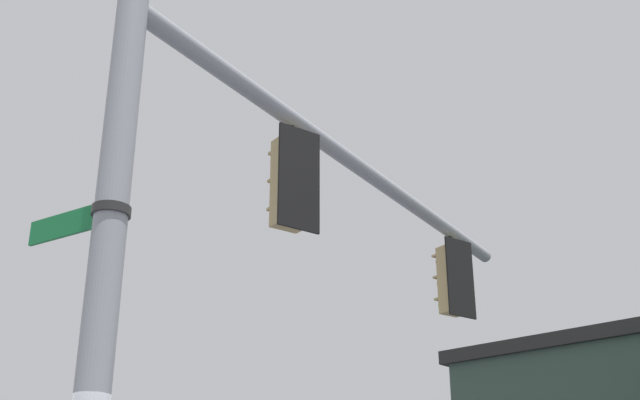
{
  "coord_description": "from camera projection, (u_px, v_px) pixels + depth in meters",
  "views": [
    {
      "loc": [
        -2.31,
        -6.18,
        1.42
      ],
      "look_at": [
        2.96,
        1.18,
        5.22
      ],
      "focal_mm": 46.82,
      "sensor_mm": 36.0,
      "label": 1
    }
  ],
  "objects": [
    {
      "name": "traffic_light_mid_inner",
      "position": [
        451.0,
        280.0,
        12.75
      ],
      "size": [
        0.54,
        0.49,
        1.31
      ],
      "color": "black"
    },
    {
      "name": "street_name_sign",
      "position": [
        91.0,
        217.0,
        6.98
      ],
      "size": [
        0.54,
        1.09,
        0.22
      ],
      "color": "#147238"
    },
    {
      "name": "mast_arm",
      "position": [
        362.0,
        169.0,
        10.92
      ],
      "size": [
        7.88,
        3.3,
        0.2
      ],
      "primitive_type": "cylinder",
      "rotation": [
        0.0,
        1.57,
        0.38
      ],
      "color": "gray"
    },
    {
      "name": "traffic_light_nearest_pole",
      "position": [
        290.0,
        183.0,
        9.36
      ],
      "size": [
        0.54,
        0.49,
        1.31
      ],
      "color": "black"
    },
    {
      "name": "signal_pole",
      "position": [
        105.0,
        275.0,
        6.66
      ],
      "size": [
        0.28,
        0.28,
        6.89
      ],
      "primitive_type": "cylinder",
      "color": "gray",
      "rests_on": "ground"
    }
  ]
}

